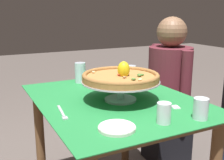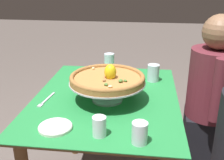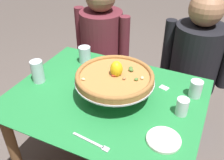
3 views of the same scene
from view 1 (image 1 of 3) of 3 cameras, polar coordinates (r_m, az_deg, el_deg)
The scene contains 11 objects.
dining_table at distance 1.60m, azimuth 0.44°, elevation -8.12°, with size 1.06×0.83×0.74m.
pizza_stand at distance 1.50m, azimuth 1.77°, elevation -1.08°, with size 0.42×0.42×0.11m.
pizza at distance 1.49m, azimuth 1.81°, elevation 0.74°, with size 0.41×0.41×0.10m.
water_glass_back_right at distance 1.32m, azimuth 17.66°, elevation -5.88°, with size 0.07×0.07×0.10m.
water_glass_side_left at distance 1.91m, azimuth -6.51°, elevation 1.23°, with size 0.07×0.07×0.14m.
water_glass_back_left at distance 1.92m, azimuth 3.73°, elevation 1.08°, with size 0.08×0.08×0.11m.
water_glass_side_right at distance 1.24m, azimuth 10.54°, elevation -6.93°, with size 0.06×0.06×0.09m.
side_plate at distance 1.16m, azimuth 1.01°, elevation -9.68°, with size 0.16×0.16×0.02m.
dinner_fork at distance 1.36m, azimuth -10.15°, elevation -6.65°, with size 0.19×0.04×0.01m.
sugar_packet at distance 1.45m, azimuth 12.82°, elevation -5.42°, with size 0.05×0.04×0.01m, color white.
diner_left at distance 2.27m, azimuth 11.51°, elevation -2.82°, with size 0.50×0.36×1.18m.
Camera 1 is at (1.32, -0.68, 1.22)m, focal length 44.74 mm.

